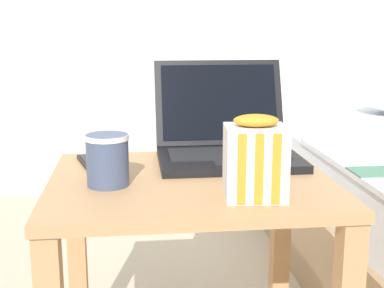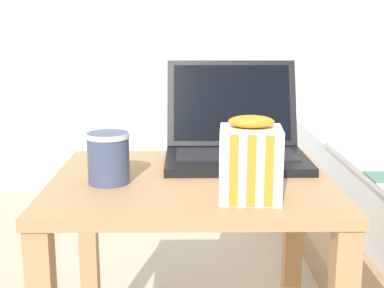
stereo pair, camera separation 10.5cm
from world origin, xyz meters
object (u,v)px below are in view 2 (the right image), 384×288
at_px(snack_bag, 250,161).
at_px(laptop, 235,140).
at_px(mug_front_left, 109,155).
at_px(cell_phone, 107,160).

bearing_deg(snack_bag, laptop, 90.20).
bearing_deg(mug_front_left, cell_phone, 100.01).
distance_m(snack_bag, cell_phone, 0.41).
height_order(laptop, snack_bag, laptop).
xyz_separation_m(mug_front_left, cell_phone, (-0.03, 0.16, -0.05)).
distance_m(laptop, cell_phone, 0.30).
height_order(mug_front_left, cell_phone, mug_front_left).
xyz_separation_m(mug_front_left, snack_bag, (0.27, -0.11, 0.01)).
bearing_deg(laptop, snack_bag, -89.80).
height_order(mug_front_left, snack_bag, snack_bag).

